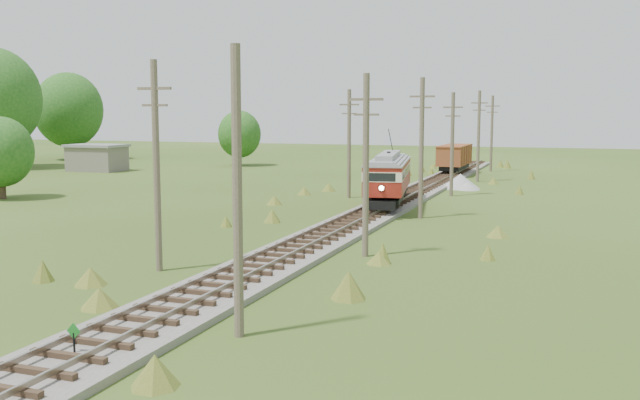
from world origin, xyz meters
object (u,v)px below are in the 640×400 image
at_px(switch_marker, 74,339).
at_px(gravel_pile, 461,182).
at_px(gondola, 455,156).
at_px(streetcar, 388,174).

relative_size(switch_marker, gravel_pile, 0.28).
xyz_separation_m(switch_marker, gravel_pile, (3.12, 48.47, -0.02)).
distance_m(gondola, gravel_pile, 14.25).
xyz_separation_m(streetcar, gondola, (-0.00, 28.74, -0.41)).
xyz_separation_m(streetcar, gravel_pile, (2.92, 14.86, -1.81)).
bearing_deg(gondola, gravel_pile, -77.68).
bearing_deg(gravel_pile, gondola, 101.89).
distance_m(switch_marker, gondola, 62.36).
bearing_deg(gravel_pile, streetcar, -101.12).
relative_size(streetcar, gravel_pile, 2.94).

